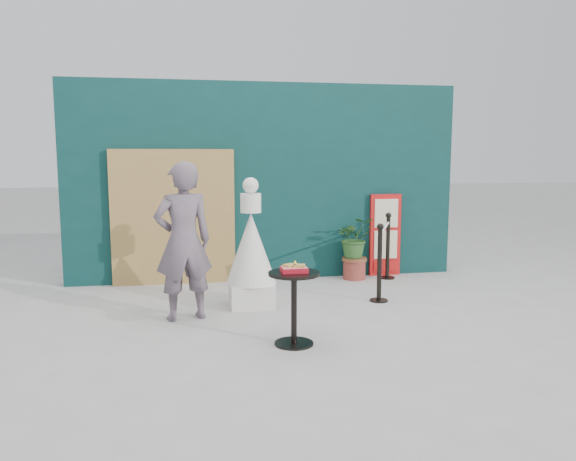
{
  "coord_description": "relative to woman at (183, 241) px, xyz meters",
  "views": [
    {
      "loc": [
        -1.23,
        -5.46,
        1.91
      ],
      "look_at": [
        0.0,
        1.2,
        1.0
      ],
      "focal_mm": 35.0,
      "sensor_mm": 36.0,
      "label": 1
    }
  ],
  "objects": [
    {
      "name": "ground",
      "position": [
        1.26,
        -1.06,
        -0.92
      ],
      "size": [
        60.0,
        60.0,
        0.0
      ],
      "primitive_type": "plane",
      "color": "#ADAAA5",
      "rests_on": "ground"
    },
    {
      "name": "cafe_table",
      "position": [
        1.09,
        -1.12,
        -0.42
      ],
      "size": [
        0.52,
        0.52,
        0.75
      ],
      "color": "black",
      "rests_on": "ground"
    },
    {
      "name": "stanchion_barrier",
      "position": [
        2.82,
        1.0,
        -0.43
      ],
      "size": [
        0.84,
        1.54,
        1.03
      ],
      "color": "black",
      "rests_on": "ground"
    },
    {
      "name": "back_wall",
      "position": [
        1.26,
        2.09,
        0.58
      ],
      "size": [
        6.0,
        0.3,
        3.0
      ],
      "primitive_type": "cube",
      "color": "#0A2F2D",
      "rests_on": "ground"
    },
    {
      "name": "woman",
      "position": [
        0.0,
        0.0,
        0.0
      ],
      "size": [
        0.76,
        0.59,
        1.84
      ],
      "primitive_type": "imported",
      "rotation": [
        0.0,
        0.0,
        3.38
      ],
      "color": "#655762",
      "rests_on": "ground"
    },
    {
      "name": "planter",
      "position": [
        2.6,
        1.7,
        -0.36
      ],
      "size": [
        0.57,
        0.49,
        0.97
      ],
      "color": "brown",
      "rests_on": "ground"
    },
    {
      "name": "food_basket",
      "position": [
        1.09,
        -1.11,
        -0.13
      ],
      "size": [
        0.26,
        0.19,
        0.11
      ],
      "color": "red",
      "rests_on": "cafe_table"
    },
    {
      "name": "bamboo_fence",
      "position": [
        -0.14,
        1.88,
        0.08
      ],
      "size": [
        1.8,
        0.08,
        2.0
      ],
      "primitive_type": "cube",
      "color": "tan",
      "rests_on": "ground"
    },
    {
      "name": "statue",
      "position": [
        0.84,
        0.43,
        -0.25
      ],
      "size": [
        0.64,
        0.64,
        1.64
      ],
      "color": "silver",
      "rests_on": "ground"
    },
    {
      "name": "menu_board",
      "position": [
        3.16,
        1.9,
        -0.27
      ],
      "size": [
        0.5,
        0.07,
        1.3
      ],
      "color": "red",
      "rests_on": "ground"
    }
  ]
}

